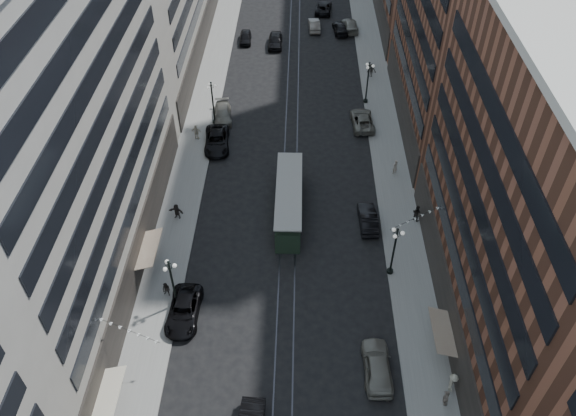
# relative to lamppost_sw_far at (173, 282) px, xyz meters

# --- Properties ---
(ground) EXTENTS (220.00, 220.00, 0.00)m
(ground) POSITION_rel_lamppost_sw_far_xyz_m (9.20, 32.00, -3.10)
(ground) COLOR black
(ground) RESTS_ON ground
(sidewalk_west) EXTENTS (4.00, 180.00, 0.15)m
(sidewalk_west) POSITION_rel_lamppost_sw_far_xyz_m (-1.80, 42.00, -3.02)
(sidewalk_west) COLOR gray
(sidewalk_west) RESTS_ON ground
(sidewalk_east) EXTENTS (4.00, 180.00, 0.15)m
(sidewalk_east) POSITION_rel_lamppost_sw_far_xyz_m (20.20, 42.00, -3.02)
(sidewalk_east) COLOR gray
(sidewalk_east) RESTS_ON ground
(rail_west) EXTENTS (0.12, 180.00, 0.02)m
(rail_west) POSITION_rel_lamppost_sw_far_xyz_m (8.50, 42.00, -3.09)
(rail_west) COLOR #2D2D33
(rail_west) RESTS_ON ground
(rail_east) EXTENTS (0.12, 180.00, 0.02)m
(rail_east) POSITION_rel_lamppost_sw_far_xyz_m (9.90, 42.00, -3.09)
(rail_east) COLOR #2D2D33
(rail_east) RESTS_ON ground
(building_west_mid) EXTENTS (8.00, 36.00, 28.00)m
(building_west_mid) POSITION_rel_lamppost_sw_far_xyz_m (-7.80, 5.00, 10.90)
(building_west_mid) COLOR #A49F91
(building_west_mid) RESTS_ON ground
(building_east_mid) EXTENTS (8.00, 30.00, 24.00)m
(building_east_mid) POSITION_rel_lamppost_sw_far_xyz_m (26.20, -0.00, 8.90)
(building_east_mid) COLOR brown
(building_east_mid) RESTS_ON ground
(lamppost_sw_far) EXTENTS (1.03, 1.14, 5.52)m
(lamppost_sw_far) POSITION_rel_lamppost_sw_far_xyz_m (0.00, 0.00, 0.00)
(lamppost_sw_far) COLOR black
(lamppost_sw_far) RESTS_ON sidewalk_west
(lamppost_sw_mid) EXTENTS (1.03, 1.14, 5.52)m
(lamppost_sw_mid) POSITION_rel_lamppost_sw_far_xyz_m (0.00, 27.00, 0.00)
(lamppost_sw_mid) COLOR black
(lamppost_sw_mid) RESTS_ON sidewalk_west
(lamppost_se_far) EXTENTS (1.03, 1.14, 5.52)m
(lamppost_se_far) POSITION_rel_lamppost_sw_far_xyz_m (18.40, 4.00, 0.00)
(lamppost_se_far) COLOR black
(lamppost_se_far) RESTS_ON sidewalk_east
(lamppost_se_mid) EXTENTS (1.03, 1.14, 5.52)m
(lamppost_se_mid) POSITION_rel_lamppost_sw_far_xyz_m (18.40, 32.00, 0.00)
(lamppost_se_mid) COLOR black
(lamppost_se_mid) RESTS_ON sidewalk_east
(streetcar) EXTENTS (2.51, 11.35, 3.14)m
(streetcar) POSITION_rel_lamppost_sw_far_xyz_m (9.20, 11.70, -1.65)
(streetcar) COLOR #203223
(streetcar) RESTS_ON ground
(car_2) EXTENTS (2.64, 5.53, 1.52)m
(car_2) POSITION_rel_lamppost_sw_far_xyz_m (0.80, -1.08, -2.34)
(car_2) COLOR black
(car_2) RESTS_ON ground
(car_4) EXTENTS (2.19, 5.22, 1.76)m
(car_4) POSITION_rel_lamppost_sw_far_xyz_m (16.29, -5.94, -2.21)
(car_4) COLOR slate
(car_4) RESTS_ON ground
(pedestrian_2) EXTENTS (0.83, 0.64, 1.51)m
(pedestrian_2) POSITION_rel_lamppost_sw_far_xyz_m (-1.01, 0.97, -2.19)
(pedestrian_2) COLOR black
(pedestrian_2) RESTS_ON sidewalk_west
(pedestrian_4) EXTENTS (0.50, 1.01, 1.68)m
(pedestrian_4) POSITION_rel_lamppost_sw_far_xyz_m (20.98, -8.49, -2.11)
(pedestrian_4) COLOR gray
(pedestrian_4) RESTS_ON sidewalk_east
(car_7) EXTENTS (3.19, 6.03, 1.62)m
(car_7) POSITION_rel_lamppost_sw_far_xyz_m (0.80, 22.52, -2.29)
(car_7) COLOR black
(car_7) RESTS_ON ground
(car_8) EXTENTS (2.67, 5.20, 1.44)m
(car_8) POSITION_rel_lamppost_sw_far_xyz_m (0.87, 28.10, -2.37)
(car_8) COLOR slate
(car_8) RESTS_ON ground
(car_9) EXTENTS (1.81, 4.19, 1.41)m
(car_9) POSITION_rel_lamppost_sw_far_xyz_m (2.02, 48.11, -2.39)
(car_9) COLOR black
(car_9) RESTS_ON ground
(car_10) EXTENTS (1.81, 4.68, 1.52)m
(car_10) POSITION_rel_lamppost_sw_far_xyz_m (16.89, 10.20, -2.34)
(car_10) COLOR black
(car_10) RESTS_ON ground
(car_11) EXTENTS (2.82, 5.53, 1.50)m
(car_11) POSITION_rel_lamppost_sw_far_xyz_m (17.60, 27.05, -2.35)
(car_11) COLOR slate
(car_11) RESTS_ON ground
(car_12) EXTENTS (2.46, 5.07, 1.42)m
(car_12) POSITION_rel_lamppost_sw_far_xyz_m (16.09, 51.49, -2.39)
(car_12) COLOR black
(car_12) RESTS_ON ground
(car_13) EXTENTS (2.01, 4.92, 1.67)m
(car_13) POSITION_rel_lamppost_sw_far_xyz_m (6.47, 46.95, -2.26)
(car_13) COLOR black
(car_13) RESTS_ON ground
(car_14) EXTENTS (1.85, 4.65, 1.50)m
(car_14) POSITION_rel_lamppost_sw_far_xyz_m (12.18, 52.38, -2.34)
(car_14) COLOR slate
(car_14) RESTS_ON ground
(pedestrian_5) EXTENTS (1.60, 0.84, 1.66)m
(pedestrian_5) POSITION_rel_lamppost_sw_far_xyz_m (-1.74, 10.58, -2.11)
(pedestrian_5) COLOR black
(pedestrian_5) RESTS_ON sidewalk_west
(pedestrian_6) EXTENTS (1.18, 0.66, 1.92)m
(pedestrian_6) POSITION_rel_lamppost_sw_far_xyz_m (-1.65, 23.66, -1.99)
(pedestrian_6) COLOR beige
(pedestrian_6) RESTS_ON sidewalk_west
(pedestrian_7) EXTENTS (0.95, 0.93, 1.77)m
(pedestrian_7) POSITION_rel_lamppost_sw_far_xyz_m (21.64, 10.85, -2.06)
(pedestrian_7) COLOR black
(pedestrian_7) RESTS_ON sidewalk_east
(pedestrian_8) EXTENTS (0.76, 0.72, 1.74)m
(pedestrian_8) POSITION_rel_lamppost_sw_far_xyz_m (20.38, 17.94, -2.08)
(pedestrian_8) COLOR #A39687
(pedestrian_8) RESTS_ON sidewalk_east
(pedestrian_9) EXTENTS (1.21, 0.54, 1.84)m
(pedestrian_9) POSITION_rel_lamppost_sw_far_xyz_m (19.61, 38.27, -2.03)
(pedestrian_9) COLOR black
(pedestrian_9) RESTS_ON sidewalk_east
(car_extra_0) EXTENTS (2.50, 5.38, 1.52)m
(car_extra_0) POSITION_rel_lamppost_sw_far_xyz_m (17.60, 52.30, -2.34)
(car_extra_0) COLOR slate
(car_extra_0) RESTS_ON ground
(car_extra_1) EXTENTS (2.93, 5.48, 1.46)m
(car_extra_1) POSITION_rel_lamppost_sw_far_xyz_m (13.70, 58.73, -2.36)
(car_extra_1) COLOR black
(car_extra_1) RESTS_ON ground
(pedestrian_extra_1) EXTENTS (0.80, 1.25, 1.79)m
(pedestrian_extra_1) POSITION_rel_lamppost_sw_far_xyz_m (21.65, -7.29, -2.05)
(pedestrian_extra_1) COLOR #ABA68D
(pedestrian_extra_1) RESTS_ON sidewalk_east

